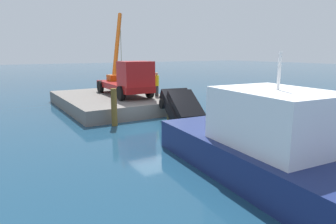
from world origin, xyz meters
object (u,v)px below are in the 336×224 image
crane_truck (127,78)px  dock_worker (157,84)px  moored_yacht (336,195)px  salvaged_car (185,113)px

crane_truck → dock_worker: bearing=60.2°
crane_truck → dock_worker: (1.09, 1.91, -0.46)m
crane_truck → moored_yacht: crane_truck is taller
dock_worker → salvaged_car: 5.69m
salvaged_car → moored_yacht: (10.16, -2.09, -0.26)m
crane_truck → salvaged_car: (6.54, 0.74, -1.60)m
crane_truck → moored_yacht: size_ratio=0.75×
dock_worker → crane_truck: bearing=-119.8°
crane_truck → moored_yacht: (16.70, -1.35, -1.86)m
crane_truck → dock_worker: 2.24m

